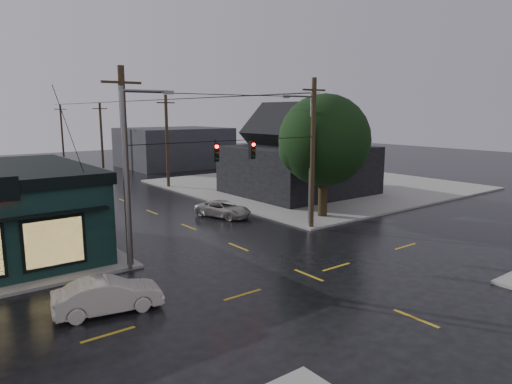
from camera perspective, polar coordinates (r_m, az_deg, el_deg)
ground_plane at (r=22.99m, az=6.59°, el=-10.29°), size 160.00×160.00×0.00m
sidewalk_ne at (r=50.47m, az=7.19°, el=0.96°), size 28.00×28.00×0.15m
ne_building at (r=44.37m, az=5.42°, el=5.48°), size 12.60×11.60×8.75m
corner_tree at (r=34.30m, az=8.53°, el=6.39°), size 6.83×6.83×9.14m
utility_pole_nw at (r=24.85m, az=-15.39°, el=-9.02°), size 2.00×0.32×10.15m
utility_pole_ne at (r=31.78m, az=6.90°, el=-4.55°), size 2.00×0.32×10.15m
utility_pole_far_a at (r=49.14m, az=-10.86°, el=0.53°), size 2.00×0.32×9.65m
utility_pole_far_b at (r=67.47m, az=-18.53°, el=2.73°), size 2.00×0.32×9.15m
utility_pole_far_c at (r=86.54m, az=-22.89°, el=3.96°), size 2.00×0.32×9.15m
span_signal_assembly at (r=26.76m, az=-2.75°, el=5.17°), size 13.00×0.48×1.23m
streetlight_nw at (r=24.13m, az=-15.42°, el=-9.60°), size 5.40×0.30×9.15m
streetlight_ne at (r=32.60m, az=6.67°, el=-4.17°), size 5.40×0.30×9.15m
bg_building_east at (r=68.15m, az=-10.23°, el=5.53°), size 14.00×12.00×5.60m
sedan_cream at (r=19.65m, az=-17.99°, el=-12.18°), size 4.43×2.25×1.39m
suv_silver at (r=34.92m, az=-4.12°, el=-2.13°), size 3.42×4.87×1.23m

